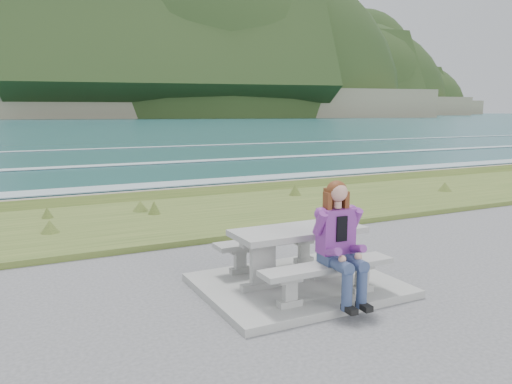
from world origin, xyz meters
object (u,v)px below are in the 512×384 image
Objects in this scene: picnic_table at (298,240)px; bench_landward at (328,272)px; bench_seaward at (273,245)px; seated_woman at (342,258)px.

bench_landward is (0.00, -0.70, -0.23)m from picnic_table.
bench_landward and bench_seaward have the same top height.
picnic_table is at bearing 101.31° from seated_woman.
picnic_table is 0.74m from bench_landward.
picnic_table is 0.85m from seated_woman.
seated_woman is (0.11, -0.84, -0.04)m from picnic_table.
bench_landward is 1.40m from bench_seaward.
bench_landward is 0.26m from seated_woman.
bench_landward is at bearing 132.27° from seated_woman.
bench_landward is at bearing -90.00° from bench_seaward.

